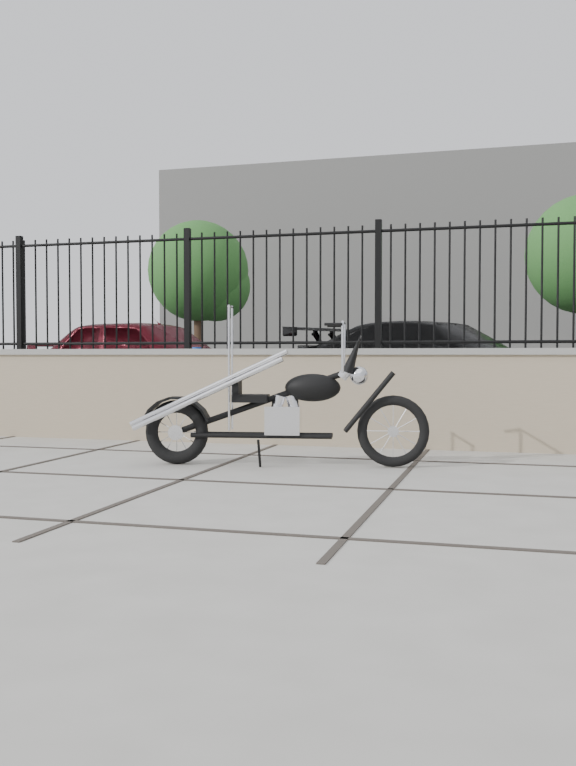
{
  "coord_description": "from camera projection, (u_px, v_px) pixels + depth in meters",
  "views": [
    {
      "loc": [
        2.3,
        -5.34,
        0.9
      ],
      "look_at": [
        0.45,
        1.22,
        0.66
      ],
      "focal_mm": 38.0,
      "sensor_mm": 36.0,
      "label": 1
    }
  ],
  "objects": [
    {
      "name": "ground_plane",
      "position": [
        182.0,
        480.0,
        5.8
      ],
      "size": [
        90.0,
        90.0,
        0.0
      ],
      "primitive_type": "plane",
      "color": "#99968E",
      "rests_on": "ground"
    },
    {
      "name": "parking_lot",
      "position": [
        407.0,
        396.0,
        17.82
      ],
      "size": [
        30.0,
        30.0,
        0.0
      ],
      "primitive_type": "plane",
      "color": "black",
      "rests_on": "ground"
    },
    {
      "name": "retaining_wall",
      "position": [
        280.0,
        396.0,
        8.18
      ],
      "size": [
        14.0,
        0.36,
        0.96
      ],
      "primitive_type": "cube",
      "color": "gray",
      "rests_on": "ground_plane"
    },
    {
      "name": "iron_fence",
      "position": [
        280.0,
        289.0,
        8.15
      ],
      "size": [
        14.0,
        0.08,
        1.2
      ],
      "primitive_type": "cube",
      "color": "black",
      "rests_on": "retaining_wall"
    },
    {
      "name": "background_building",
      "position": [
        455.0,
        274.0,
        31.14
      ],
      "size": [
        22.0,
        6.0,
        8.0
      ],
      "primitive_type": "cube",
      "color": "beige",
      "rests_on": "ground_plane"
    },
    {
      "name": "chopper_motorcycle",
      "position": [
        278.0,
        384.0,
        6.53
      ],
      "size": [
        2.24,
        0.74,
        1.32
      ],
      "primitive_type": null,
      "rotation": [
        0.0,
        0.0,
        0.16
      ],
      "color": "black",
      "rests_on": "ground_plane"
    },
    {
      "name": "car_red",
      "position": [
        149.0,
        362.0,
        13.53
      ],
      "size": [
        4.86,
        2.9,
        1.55
      ],
      "primitive_type": "imported",
      "rotation": [
        0.0,
        0.0,
        1.32
      ],
      "color": "#450910",
      "rests_on": "parking_lot"
    },
    {
      "name": "car_black",
      "position": [
        439.0,
        368.0,
        12.15
      ],
      "size": [
        5.25,
        3.91,
        1.41
      ],
      "primitive_type": "imported",
      "rotation": [
        0.0,
        0.0,
        1.12
      ],
      "color": "black",
      "rests_on": "parking_lot"
    },
    {
      "name": "bollard_a",
      "position": [
        197.0,
        385.0,
        10.8
      ],
      "size": [
        0.14,
        0.14,
        1.0
      ],
      "primitive_type": "cylinder",
      "rotation": [
        0.0,
        0.0,
        0.17
      ],
      "color": "#0B43A9",
      "rests_on": "ground_plane"
    },
    {
      "name": "bollard_b",
      "position": [
        533.0,
        396.0,
        9.34
      ],
      "size": [
        0.13,
        0.13,
        0.86
      ],
      "primitive_type": "cylinder",
      "rotation": [
        0.0,
        0.0,
        0.28
      ],
      "color": "#0D3FC3",
      "rests_on": "ground_plane"
    },
    {
      "name": "tree_left",
      "position": [
        198.0,
        267.0,
        23.9
      ],
      "size": [
        2.96,
        2.96,
        5.0
      ],
      "rotation": [
        0.0,
        0.0,
        -0.42
      ],
      "color": "#382619",
      "rests_on": "ground_plane"
    }
  ]
}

